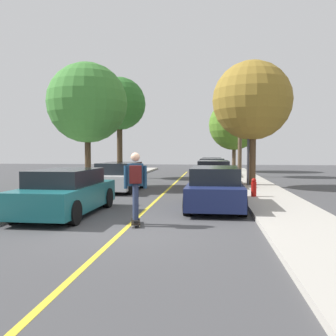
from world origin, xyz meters
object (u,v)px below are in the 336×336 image
street_tree_left_near (119,104)px  skateboarder (135,182)px  parked_car_right_farthest (212,165)px  skateboard (136,222)px  parked_car_right_near (213,174)px  street_tree_right_near (240,110)px  street_tree_left_nearest (87,103)px  parked_car_right_far (212,168)px  parked_car_left_near (120,177)px  parked_car_left_nearest (66,192)px  streetlamp (249,124)px  street_tree_right_far (234,125)px  fire_hydrant (254,187)px  street_tree_right_nearest (252,101)px  parked_car_right_nearest (215,188)px

street_tree_left_near → skateboarder: street_tree_left_near is taller
parked_car_right_farthest → skateboard: (-2.03, -22.66, -0.55)m
parked_car_right_near → street_tree_right_near: 8.94m
skateboard → street_tree_left_nearest: bearing=116.0°
parked_car_right_far → skateboarder: bearing=-97.1°
street_tree_right_near → street_tree_left_nearest: bearing=-133.7°
parked_car_left_near → parked_car_right_farthest: (4.37, 15.02, -0.03)m
street_tree_left_near → street_tree_right_near: street_tree_left_near is taller
parked_car_left_nearest → parked_car_left_near: parked_car_left_nearest is taller
streetlamp → parked_car_left_near: bearing=-161.1°
parked_car_left_nearest → street_tree_right_far: 23.72m
parked_car_right_far → fire_hydrant: 11.30m
parked_car_right_farthest → street_tree_right_near: bearing=-69.5°
parked_car_right_farthest → skateboarder: skateboarder is taller
parked_car_right_farthest → street_tree_right_nearest: 13.37m
parked_car_left_near → parked_car_right_nearest: 6.39m
parked_car_left_near → street_tree_left_nearest: bearing=149.1°
parked_car_left_nearest → fire_hydrant: bearing=33.1°
street_tree_left_near → streetlamp: size_ratio=1.25×
parked_car_right_farthest → parked_car_right_near: bearing=-90.0°
street_tree_left_nearest → street_tree_right_near: bearing=46.3°
streetlamp → skateboard: 10.90m
parked_car_right_far → parked_car_right_farthest: bearing=90.0°
parked_car_left_nearest → skateboard: size_ratio=4.97×
parked_car_right_near → street_tree_left_nearest: 7.33m
skateboard → parked_car_right_far: bearing=82.9°
street_tree_left_near → street_tree_right_nearest: (8.26, -5.34, -0.63)m
streetlamp → fire_hydrant: bearing=-93.1°
street_tree_right_nearest → streetlamp: 1.23m
parked_car_left_nearest → fire_hydrant: size_ratio=6.17×
parked_car_left_nearest → street_tree_right_near: size_ratio=0.70×
parked_car_left_near → street_tree_right_far: size_ratio=0.68×
fire_hydrant → streetlamp: 5.39m
street_tree_left_nearest → streetlamp: bearing=6.6°
parked_car_right_nearest → parked_car_right_far: (-0.00, 13.31, 0.00)m
street_tree_left_near → parked_car_right_far: bearing=8.7°
parked_car_right_near → parked_car_right_far: bearing=90.0°
street_tree_right_nearest → parked_car_right_farthest: bearing=98.7°
parked_car_right_farthest → street_tree_right_far: size_ratio=0.74×
parked_car_left_near → parked_car_right_nearest: parked_car_right_nearest is taller
parked_car_right_farthest → street_tree_right_far: 4.20m
parked_car_right_near → street_tree_right_far: bearing=82.2°
street_tree_right_near → parked_car_left_near: bearing=-122.8°
street_tree_right_near → streetlamp: size_ratio=1.14×
street_tree_right_nearest → skateboard: 11.58m
street_tree_right_near → street_tree_right_far: street_tree_right_far is taller
street_tree_left_near → parked_car_right_farthest: bearing=49.3°
parked_car_left_near → streetlamp: bearing=18.9°
parked_car_left_nearest → parked_car_right_farthest: 21.85m
skateboard → skateboarder: skateboarder is taller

